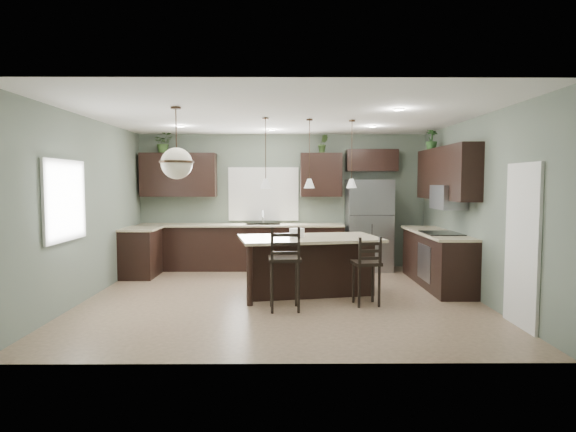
% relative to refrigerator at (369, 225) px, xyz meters
% --- Properties ---
extents(ground, '(6.00, 6.00, 0.00)m').
position_rel_refrigerator_xyz_m(ground, '(-1.77, -2.37, -0.93)').
color(ground, '#9E8466').
rests_on(ground, ground).
extents(pantry_door, '(0.04, 0.82, 2.04)m').
position_rel_refrigerator_xyz_m(pantry_door, '(1.21, -3.92, 0.09)').
color(pantry_door, white).
rests_on(pantry_door, ground).
extents(window_back, '(1.35, 0.02, 1.00)m').
position_rel_refrigerator_xyz_m(window_back, '(-2.17, 0.36, 0.62)').
color(window_back, white).
rests_on(window_back, room_shell).
extents(window_left, '(0.02, 1.10, 1.00)m').
position_rel_refrigerator_xyz_m(window_left, '(-4.75, -3.17, 0.62)').
color(window_left, white).
rests_on(window_left, room_shell).
extents(left_return_cabs, '(0.60, 0.90, 0.90)m').
position_rel_refrigerator_xyz_m(left_return_cabs, '(-4.47, -0.67, -0.48)').
color(left_return_cabs, black).
rests_on(left_return_cabs, ground).
extents(left_return_countertop, '(0.66, 0.96, 0.04)m').
position_rel_refrigerator_xyz_m(left_return_countertop, '(-4.45, -0.67, -0.01)').
color(left_return_countertop, '#BDB58F').
rests_on(left_return_countertop, left_return_cabs).
extents(back_lower_cabs, '(4.20, 0.60, 0.90)m').
position_rel_refrigerator_xyz_m(back_lower_cabs, '(-2.62, 0.08, -0.48)').
color(back_lower_cabs, black).
rests_on(back_lower_cabs, ground).
extents(back_countertop, '(4.20, 0.66, 0.04)m').
position_rel_refrigerator_xyz_m(back_countertop, '(-2.62, 0.06, -0.01)').
color(back_countertop, '#BDB58F').
rests_on(back_countertop, back_lower_cabs).
extents(sink_inset, '(0.70, 0.45, 0.01)m').
position_rel_refrigerator_xyz_m(sink_inset, '(-2.17, 0.06, 0.01)').
color(sink_inset, gray).
rests_on(sink_inset, back_countertop).
extents(faucet, '(0.02, 0.02, 0.28)m').
position_rel_refrigerator_xyz_m(faucet, '(-2.17, 0.03, 0.16)').
color(faucet, silver).
rests_on(faucet, back_countertop).
extents(back_upper_left, '(1.55, 0.34, 0.90)m').
position_rel_refrigerator_xyz_m(back_upper_left, '(-3.92, 0.21, 1.02)').
color(back_upper_left, black).
rests_on(back_upper_left, room_shell).
extents(back_upper_right, '(0.85, 0.34, 0.90)m').
position_rel_refrigerator_xyz_m(back_upper_right, '(-0.97, 0.21, 1.02)').
color(back_upper_right, black).
rests_on(back_upper_right, room_shell).
extents(fridge_header, '(1.05, 0.34, 0.45)m').
position_rel_refrigerator_xyz_m(fridge_header, '(0.08, 0.21, 1.32)').
color(fridge_header, black).
rests_on(fridge_header, room_shell).
extents(right_lower_cabs, '(0.60, 2.35, 0.90)m').
position_rel_refrigerator_xyz_m(right_lower_cabs, '(0.93, -1.50, -0.48)').
color(right_lower_cabs, black).
rests_on(right_lower_cabs, ground).
extents(right_countertop, '(0.66, 2.35, 0.04)m').
position_rel_refrigerator_xyz_m(right_countertop, '(0.91, -1.50, -0.01)').
color(right_countertop, '#BDB58F').
rests_on(right_countertop, right_lower_cabs).
extents(cooktop, '(0.58, 0.75, 0.02)m').
position_rel_refrigerator_xyz_m(cooktop, '(0.91, -1.77, 0.02)').
color(cooktop, black).
rests_on(cooktop, right_countertop).
extents(wall_oven_front, '(0.01, 0.72, 0.60)m').
position_rel_refrigerator_xyz_m(wall_oven_front, '(0.63, -1.77, -0.48)').
color(wall_oven_front, gray).
rests_on(wall_oven_front, right_lower_cabs).
extents(right_upper_cabs, '(0.34, 2.35, 0.90)m').
position_rel_refrigerator_xyz_m(right_upper_cabs, '(1.06, -1.50, 1.02)').
color(right_upper_cabs, black).
rests_on(right_upper_cabs, room_shell).
extents(microwave, '(0.40, 0.75, 0.40)m').
position_rel_refrigerator_xyz_m(microwave, '(1.01, -1.77, 0.62)').
color(microwave, gray).
rests_on(microwave, right_upper_cabs).
extents(refrigerator, '(0.90, 0.74, 1.85)m').
position_rel_refrigerator_xyz_m(refrigerator, '(0.00, 0.00, 0.00)').
color(refrigerator, gray).
rests_on(refrigerator, ground).
extents(kitchen_island, '(2.38, 1.62, 0.92)m').
position_rel_refrigerator_xyz_m(kitchen_island, '(-1.33, -2.14, -0.46)').
color(kitchen_island, black).
rests_on(kitchen_island, ground).
extents(serving_dish, '(0.24, 0.24, 0.14)m').
position_rel_refrigerator_xyz_m(serving_dish, '(-1.53, -2.18, 0.07)').
color(serving_dish, white).
rests_on(serving_dish, kitchen_island).
extents(bar_stool_left, '(0.47, 0.47, 1.20)m').
position_rel_refrigerator_xyz_m(bar_stool_left, '(-1.72, -3.12, -0.33)').
color(bar_stool_left, black).
rests_on(bar_stool_left, ground).
extents(bar_stool_right, '(0.43, 0.43, 1.02)m').
position_rel_refrigerator_xyz_m(bar_stool_right, '(-0.53, -2.85, -0.41)').
color(bar_stool_right, black).
rests_on(bar_stool_right, ground).
extents(pendant_left, '(0.17, 0.17, 1.10)m').
position_rel_refrigerator_xyz_m(pendant_left, '(-2.02, -2.27, 1.32)').
color(pendant_left, white).
rests_on(pendant_left, room_shell).
extents(pendant_center, '(0.17, 0.17, 1.10)m').
position_rel_refrigerator_xyz_m(pendant_center, '(-1.33, -2.14, 1.32)').
color(pendant_center, white).
rests_on(pendant_center, room_shell).
extents(pendant_right, '(0.17, 0.17, 1.10)m').
position_rel_refrigerator_xyz_m(pendant_right, '(-0.64, -2.01, 1.32)').
color(pendant_right, white).
rests_on(pendant_right, room_shell).
extents(chandelier, '(0.46, 0.46, 0.96)m').
position_rel_refrigerator_xyz_m(chandelier, '(-3.16, -3.34, 1.39)').
color(chandelier, beige).
rests_on(chandelier, room_shell).
extents(plant_back_left, '(0.44, 0.40, 0.41)m').
position_rel_refrigerator_xyz_m(plant_back_left, '(-4.21, 0.18, 1.68)').
color(plant_back_left, '#345525').
rests_on(plant_back_left, back_upper_left).
extents(plant_back_right, '(0.22, 0.19, 0.38)m').
position_rel_refrigerator_xyz_m(plant_back_right, '(-0.93, 0.18, 1.66)').
color(plant_back_right, '#324E22').
rests_on(plant_back_right, back_upper_right).
extents(plant_right_wall, '(0.24, 0.24, 0.39)m').
position_rel_refrigerator_xyz_m(plant_right_wall, '(1.03, -0.72, 1.67)').
color(plant_right_wall, '#2A5324').
rests_on(plant_right_wall, right_upper_cabs).
extents(room_shell, '(6.00, 6.00, 6.00)m').
position_rel_refrigerator_xyz_m(room_shell, '(-1.77, -2.37, 0.77)').
color(room_shell, slate).
rests_on(room_shell, ground).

